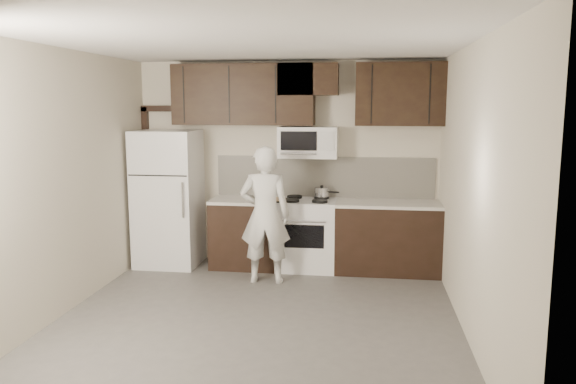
% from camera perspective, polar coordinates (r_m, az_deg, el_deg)
% --- Properties ---
extents(floor, '(4.50, 4.50, 0.00)m').
position_cam_1_polar(floor, '(5.70, -3.30, -13.14)').
color(floor, '#54514E').
rests_on(floor, ground).
extents(back_wall, '(4.00, 0.00, 4.00)m').
position_cam_1_polar(back_wall, '(7.54, -0.08, 2.91)').
color(back_wall, beige).
rests_on(back_wall, ground).
extents(ceiling, '(4.50, 4.50, 0.00)m').
position_cam_1_polar(ceiling, '(5.31, -3.57, 14.97)').
color(ceiling, white).
rests_on(ceiling, back_wall).
extents(counter_run, '(2.95, 0.64, 0.91)m').
position_cam_1_polar(counter_run, '(7.33, 4.27, -4.39)').
color(counter_run, black).
rests_on(counter_run, floor).
extents(stove, '(0.76, 0.66, 0.94)m').
position_cam_1_polar(stove, '(7.35, 1.91, -4.29)').
color(stove, white).
rests_on(stove, floor).
extents(backsplash, '(2.90, 0.02, 0.54)m').
position_cam_1_polar(backsplash, '(7.50, 3.70, 1.55)').
color(backsplash, beige).
rests_on(backsplash, counter_run).
extents(upper_cabinets, '(3.48, 0.35, 0.78)m').
position_cam_1_polar(upper_cabinets, '(7.30, 1.37, 10.04)').
color(upper_cabinets, black).
rests_on(upper_cabinets, back_wall).
extents(microwave, '(0.76, 0.42, 0.40)m').
position_cam_1_polar(microwave, '(7.29, 2.05, 5.07)').
color(microwave, white).
rests_on(microwave, upper_cabinets).
extents(refrigerator, '(0.80, 0.76, 1.80)m').
position_cam_1_polar(refrigerator, '(7.63, -12.07, -0.63)').
color(refrigerator, white).
rests_on(refrigerator, floor).
extents(door_trim, '(0.50, 0.08, 2.12)m').
position_cam_1_polar(door_trim, '(8.01, -13.86, 2.27)').
color(door_trim, black).
rests_on(door_trim, floor).
extents(saucepan, '(0.33, 0.19, 0.18)m').
position_cam_1_polar(saucepan, '(7.38, 3.46, -0.09)').
color(saucepan, silver).
rests_on(saucepan, stove).
extents(baking_tray, '(0.42, 0.36, 0.02)m').
position_cam_1_polar(baking_tray, '(7.17, -1.18, -0.87)').
color(baking_tray, black).
rests_on(baking_tray, counter_run).
extents(pizza, '(0.30, 0.30, 0.02)m').
position_cam_1_polar(pizza, '(7.17, -1.19, -0.73)').
color(pizza, beige).
rests_on(pizza, baking_tray).
extents(person, '(0.63, 0.44, 1.66)m').
position_cam_1_polar(person, '(6.72, -2.35, -2.34)').
color(person, white).
rests_on(person, floor).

